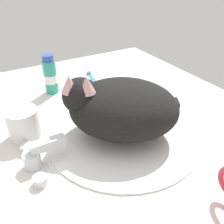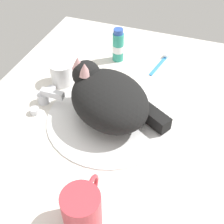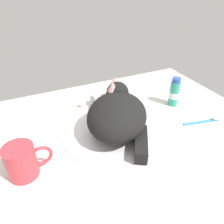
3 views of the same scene
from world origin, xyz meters
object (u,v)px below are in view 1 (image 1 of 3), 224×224
Objects in this scene: rinse_cup at (24,124)px; faucet at (37,156)px; toothbrush at (92,78)px; cat at (120,107)px; toothpaste_bottle at (50,76)px.

faucet is at bearing 179.34° from rinse_cup.
rinse_cup is at bearing -0.66° from faucet.
toothbrush is (21.56, -28.44, -3.17)cm from rinse_cup.
rinse_cup is 35.83cm from toothbrush.
cat is at bearing -88.31° from faucet.
rinse_cup is 0.61× the size of toothpaste_bottle.
toothpaste_bottle is (29.63, 7.23, -1.94)cm from cat.
rinse_cup is at bearing 127.17° from toothbrush.
toothbrush is at bearing -14.42° from cat.
rinse_cup is at bearing 62.79° from cat.
rinse_cup is (10.40, 20.22, -3.95)cm from cat.
toothbrush is (2.33, -15.45, -5.18)cm from toothpaste_bottle.
cat is at bearing -166.29° from toothpaste_bottle.
toothbrush is at bearing -52.83° from rinse_cup.
toothbrush is (31.96, -8.22, -7.12)cm from cat.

